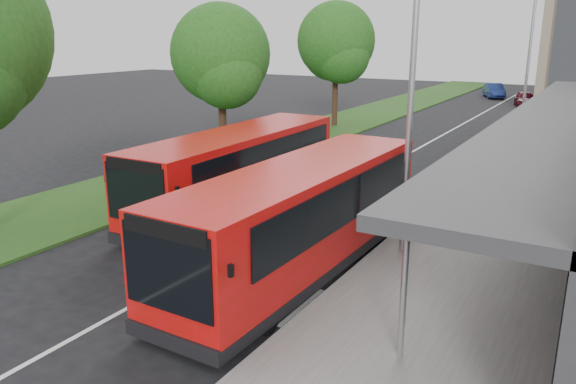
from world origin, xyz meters
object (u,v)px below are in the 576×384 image
bus_second (238,171)px  car_far (494,91)px  bus_main (301,218)px  bollard (522,146)px  litter_bin (494,175)px  tree_far (336,46)px  lamp_post_far (527,55)px  car_near (525,99)px  tree_mid (221,61)px  lamp_post_near (409,80)px

bus_second → car_far: size_ratio=2.38×
bus_main → bollard: bus_main is taller
litter_bin → car_far: (-6.47, 33.86, 0.02)m
tree_far → bus_main: (9.30, -21.28, -3.66)m
lamp_post_far → car_near: 16.89m
bus_second → car_far: bearing=88.5°
lamp_post_far → bus_second: lamp_post_far is taller
car_near → bollard: bearing=-95.6°
tree_mid → litter_bin: bearing=4.4°
lamp_post_near → lamp_post_far: same height
bus_second → litter_bin: bearing=43.6°
car_far → lamp_post_far: bearing=-97.6°
tree_far → car_far: (5.59, 22.79, -4.39)m
tree_mid → car_far: size_ratio=1.78×
lamp_post_far → car_far: (-5.54, 21.84, -4.05)m
lamp_post_near → bollard: 15.49m
bus_main → litter_bin: (2.76, 10.20, -0.75)m
tree_far → bus_second: tree_far is taller
bollard → bus_main: bearing=-99.1°
lamp_post_far → bus_second: size_ratio=0.83×
tree_mid → car_far: 35.46m
tree_mid → bus_main: bearing=-44.9°
lamp_post_far → litter_bin: lamp_post_far is taller
tree_far → litter_bin: size_ratio=7.87×
litter_bin → car_far: car_far is taller
bollard → car_far: car_far is taller
lamp_post_far → bollard: size_ratio=9.23×
lamp_post_far → bollard: 6.63m
tree_far → bollard: tree_far is taller
bollard → lamp_post_far: bearing=100.0°
lamp_post_far → car_near: lamp_post_far is taller
lamp_post_near → lamp_post_far: bearing=90.0°
tree_far → tree_mid: bearing=-90.0°
tree_mid → tree_far: size_ratio=0.92×
tree_mid → bollard: size_ratio=8.31×
litter_bin → bollard: bearing=90.3°
tree_far → litter_bin: tree_far is taller
lamp_post_far → tree_mid: bearing=-130.7°
tree_far → bus_main: tree_far is taller
bus_main → car_far: (-3.71, 44.06, -0.73)m
lamp_post_far → bus_second: bearing=-107.9°
tree_mid → car_far: bearing=80.9°
lamp_post_near → bus_main: 4.39m
bus_main → car_near: 38.50m
bus_main → bus_second: (-4.27, 3.34, -0.01)m
litter_bin → car_near: (-2.93, 28.30, -0.01)m
car_near → litter_bin: bearing=-97.4°
lamp_post_near → car_far: (-5.54, 41.84, -4.05)m
lamp_post_near → litter_bin: size_ratio=8.04×
lamp_post_far → bollard: (0.90, -5.10, -4.13)m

